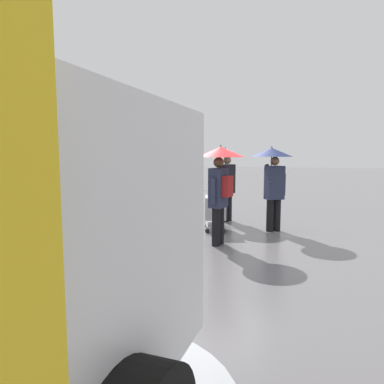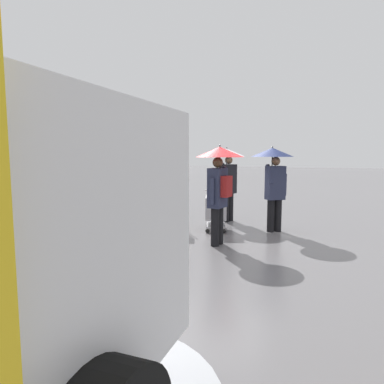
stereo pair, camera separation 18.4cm
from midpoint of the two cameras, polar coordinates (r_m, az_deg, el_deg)
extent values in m
plane|color=slate|center=(8.30, 4.61, -7.24)|extent=(90.00, 90.00, 0.00)
cube|color=gray|center=(9.40, -17.08, 0.65)|extent=(2.23, 5.30, 1.40)
cube|color=gray|center=(10.94, -11.26, 7.46)|extent=(1.91, 1.50, 0.84)
cube|color=black|center=(11.57, -9.33, 3.44)|extent=(1.66, 0.15, 0.63)
cube|color=#232326|center=(11.71, -9.15, -1.69)|extent=(1.97, 0.26, 0.24)
cylinder|color=black|center=(11.35, -16.06, -1.93)|extent=(0.28, 0.73, 0.72)
cylinder|color=black|center=(10.33, -7.19, -2.53)|extent=(0.28, 0.73, 0.72)
cylinder|color=black|center=(8.98, -28.20, -4.60)|extent=(0.28, 0.73, 0.72)
cylinder|color=black|center=(7.65, -18.25, -5.96)|extent=(0.28, 0.73, 0.72)
cube|color=black|center=(3.34, -16.60, 1.69)|extent=(1.98, 0.13, 0.81)
cube|color=#B2B2B7|center=(8.70, 4.63, -2.58)|extent=(0.74, 0.89, 0.56)
cube|color=#B2B2B7|center=(8.78, 4.60, -5.55)|extent=(0.67, 0.80, 0.04)
cylinder|color=#B2B2B7|center=(9.06, 4.60, 0.33)|extent=(0.56, 0.23, 0.04)
sphere|color=black|center=(8.51, 6.05, -6.57)|extent=(0.10, 0.10, 0.10)
sphere|color=black|center=(8.50, 3.23, -6.56)|extent=(0.10, 0.10, 0.10)
sphere|color=black|center=(9.10, 5.88, -5.71)|extent=(0.10, 0.10, 0.10)
sphere|color=black|center=(9.09, 3.25, -5.70)|extent=(0.10, 0.10, 0.10)
cylinder|color=yellow|center=(8.58, 4.12, -2.02)|extent=(0.16, 0.29, 0.69)
cube|color=#515156|center=(8.84, -3.13, -4.95)|extent=(0.68, 0.74, 0.03)
cylinder|color=#515156|center=(9.04, -1.66, -1.16)|extent=(0.04, 0.04, 1.10)
cylinder|color=#515156|center=(9.06, -4.45, -1.16)|extent=(0.04, 0.04, 1.10)
cylinder|color=black|center=(9.15, -1.53, -5.29)|extent=(0.12, 0.20, 0.20)
cylinder|color=black|center=(9.18, -4.54, -5.28)|extent=(0.12, 0.20, 0.20)
cube|color=#A37F51|center=(8.81, -3.13, -3.81)|extent=(0.52, 0.52, 0.33)
cube|color=tan|center=(8.76, -3.15, -1.74)|extent=(0.57, 0.63, 0.31)
cube|color=tan|center=(8.72, -3.16, 0.34)|extent=(0.52, 0.56, 0.33)
cylinder|color=black|center=(8.89, 14.83, -3.82)|extent=(0.18, 0.18, 0.82)
cylinder|color=black|center=(8.80, 13.69, -3.90)|extent=(0.18, 0.18, 0.82)
cube|color=#282D47|center=(8.74, 14.41, 1.51)|extent=(0.52, 0.49, 0.84)
sphere|color=#8C6647|center=(8.71, 14.51, 5.05)|extent=(0.22, 0.22, 0.22)
cylinder|color=#282D47|center=(8.87, 15.89, 1.21)|extent=(0.10, 0.10, 0.55)
cylinder|color=#282D47|center=(8.62, 13.46, 2.93)|extent=(0.26, 0.30, 0.50)
cylinder|color=#333338|center=(8.67, 13.90, 4.00)|extent=(0.02, 0.02, 0.86)
cone|color=navy|center=(8.66, 13.97, 6.51)|extent=(1.04, 1.04, 0.22)
sphere|color=#333338|center=(8.66, 13.99, 7.37)|extent=(0.04, 0.04, 0.04)
cylinder|color=black|center=(10.02, 6.98, -2.52)|extent=(0.18, 0.18, 0.82)
cylinder|color=black|center=(9.86, 6.28, -2.65)|extent=(0.18, 0.18, 0.82)
cube|color=black|center=(9.84, 6.70, 2.19)|extent=(0.42, 0.51, 0.84)
sphere|color=#8C6647|center=(9.82, 6.74, 5.33)|extent=(0.22, 0.22, 0.22)
cylinder|color=black|center=(10.06, 7.59, 1.98)|extent=(0.10, 0.10, 0.55)
cylinder|color=black|center=(9.68, 6.16, 3.43)|extent=(0.32, 0.20, 0.50)
cylinder|color=#333338|center=(9.74, 6.37, 4.39)|extent=(0.02, 0.02, 0.86)
cone|color=white|center=(9.74, 6.40, 6.62)|extent=(1.04, 1.04, 0.22)
sphere|color=#333338|center=(9.74, 6.41, 7.39)|extent=(0.04, 0.04, 0.04)
cube|color=#33664C|center=(9.96, 5.78, 2.48)|extent=(0.26, 0.34, 0.44)
cylinder|color=black|center=(7.26, 4.64, -5.90)|extent=(0.18, 0.18, 0.82)
cylinder|color=black|center=(7.44, 5.31, -5.61)|extent=(0.18, 0.18, 0.82)
cube|color=#282D47|center=(7.22, 5.04, 0.70)|extent=(0.34, 0.47, 0.84)
sphere|color=brown|center=(7.19, 5.08, 4.98)|extent=(0.22, 0.22, 0.22)
cylinder|color=#282D47|center=(7.00, 4.12, 0.11)|extent=(0.10, 0.10, 0.55)
cylinder|color=#282D47|center=(7.38, 5.52, 2.53)|extent=(0.31, 0.14, 0.50)
cylinder|color=#333338|center=(7.29, 5.41, 3.74)|extent=(0.02, 0.02, 0.86)
cone|color=red|center=(7.28, 5.44, 6.73)|extent=(1.04, 1.04, 0.22)
sphere|color=#333338|center=(7.28, 5.45, 7.75)|extent=(0.04, 0.04, 0.04)
cube|color=maroon|center=(7.14, 6.49, 0.94)|extent=(0.20, 0.32, 0.44)
camera|label=1|loc=(0.09, -89.35, 0.07)|focal=31.71mm
camera|label=2|loc=(0.09, 90.65, -0.07)|focal=31.71mm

